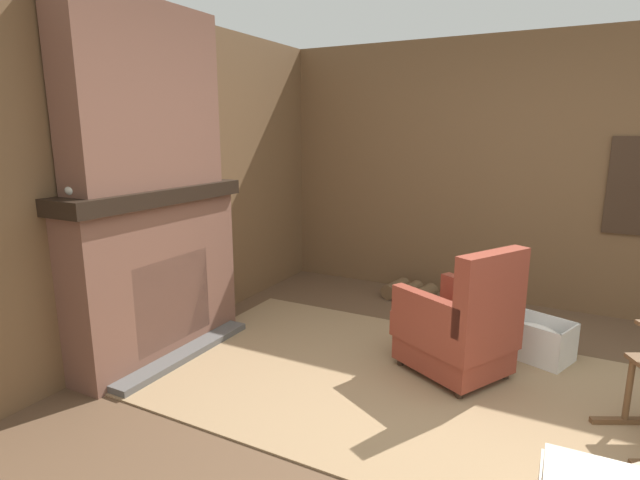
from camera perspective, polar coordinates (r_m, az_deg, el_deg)
The scene contains 11 objects.
ground_plane at distance 3.16m, azimuth 16.10°, elevation -20.50°, with size 14.00×14.00×0.00m, color brown.
wood_panel_wall_left at distance 3.99m, azimuth -20.68°, elevation 5.80°, with size 0.06×5.56×2.58m.
wood_panel_wall_back at distance 5.17m, azimuth 23.06°, elevation 6.95°, with size 5.56×0.09×2.58m.
fireplace_hearth at distance 3.96m, azimuth -18.01°, elevation -3.66°, with size 0.53×1.54×1.28m.
chimney_breast at distance 3.83m, azimuth -19.46°, elevation 15.14°, with size 0.28×1.27×1.27m.
area_rug at distance 3.57m, azimuth 9.92°, elevation -15.99°, with size 3.58×2.09×0.01m.
armchair at distance 3.64m, azimuth 15.61°, elevation -9.76°, with size 0.89×0.84×0.95m.
firewood_stack at distance 5.22m, azimuth 10.19°, elevation -5.81°, with size 0.53×0.44×0.15m.
laundry_basket at distance 4.17m, azimuth 23.34°, elevation -10.31°, with size 0.59×0.49×0.31m.
oil_lamp_vase at distance 3.49m, azimuth -26.20°, elevation 5.87°, with size 0.13×0.13×0.25m.
storage_case at distance 4.02m, azimuth -16.78°, elevation 7.21°, with size 0.14×0.28×0.16m.
Camera 1 is at (0.46, -2.63, 1.70)m, focal length 28.00 mm.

